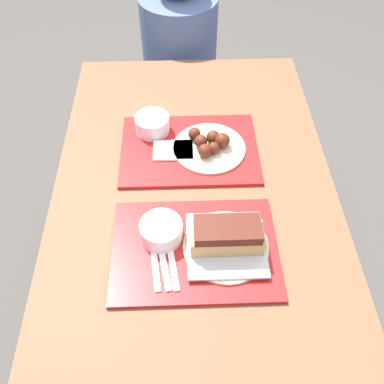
% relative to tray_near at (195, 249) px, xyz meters
% --- Properties ---
extents(ground_plane, '(12.00, 12.00, 0.00)m').
position_rel_tray_near_xyz_m(ground_plane, '(0.01, 0.19, -0.77)').
color(ground_plane, '#4C4742').
extents(picnic_table, '(0.84, 1.41, 0.76)m').
position_rel_tray_near_xyz_m(picnic_table, '(0.01, 0.19, -0.11)').
color(picnic_table, brown).
rests_on(picnic_table, ground_plane).
extents(picnic_bench_far, '(0.80, 0.28, 0.45)m').
position_rel_tray_near_xyz_m(picnic_bench_far, '(0.01, 1.12, -0.39)').
color(picnic_bench_far, brown).
rests_on(picnic_bench_far, ground_plane).
extents(tray_near, '(0.44, 0.32, 0.01)m').
position_rel_tray_near_xyz_m(tray_near, '(0.00, 0.00, 0.00)').
color(tray_near, red).
rests_on(tray_near, picnic_table).
extents(tray_far, '(0.44, 0.32, 0.01)m').
position_rel_tray_near_xyz_m(tray_far, '(-0.00, 0.38, 0.00)').
color(tray_far, red).
rests_on(tray_far, picnic_table).
extents(bowl_coleslaw_near, '(0.11, 0.11, 0.06)m').
position_rel_tray_near_xyz_m(bowl_coleslaw_near, '(-0.09, 0.04, 0.04)').
color(bowl_coleslaw_near, silver).
rests_on(bowl_coleslaw_near, tray_near).
extents(brisket_sandwich_plate, '(0.23, 0.23, 0.09)m').
position_rel_tray_near_xyz_m(brisket_sandwich_plate, '(0.08, -0.00, 0.04)').
color(brisket_sandwich_plate, beige).
rests_on(brisket_sandwich_plate, tray_near).
extents(plastic_fork_near, '(0.05, 0.17, 0.00)m').
position_rel_tray_near_xyz_m(plastic_fork_near, '(-0.08, -0.04, 0.01)').
color(plastic_fork_near, white).
rests_on(plastic_fork_near, tray_near).
extents(plastic_knife_near, '(0.04, 0.17, 0.00)m').
position_rel_tray_near_xyz_m(plastic_knife_near, '(-0.06, -0.04, 0.01)').
color(plastic_knife_near, white).
rests_on(plastic_knife_near, tray_near).
extents(plastic_spoon_near, '(0.03, 0.17, 0.00)m').
position_rel_tray_near_xyz_m(plastic_spoon_near, '(-0.10, -0.04, 0.01)').
color(plastic_spoon_near, white).
rests_on(plastic_spoon_near, tray_near).
extents(bowl_coleslaw_far, '(0.11, 0.11, 0.06)m').
position_rel_tray_near_xyz_m(bowl_coleslaw_far, '(-0.12, 0.47, 0.04)').
color(bowl_coleslaw_far, silver).
rests_on(bowl_coleslaw_far, tray_far).
extents(wings_plate_far, '(0.23, 0.23, 0.06)m').
position_rel_tray_near_xyz_m(wings_plate_far, '(0.06, 0.37, 0.02)').
color(wings_plate_far, beige).
rests_on(wings_plate_far, tray_far).
extents(napkin_far, '(0.13, 0.09, 0.01)m').
position_rel_tray_near_xyz_m(napkin_far, '(-0.06, 0.37, 0.01)').
color(napkin_far, white).
rests_on(napkin_far, tray_far).
extents(person_seated_across, '(0.33, 0.33, 0.67)m').
position_rel_tray_near_xyz_m(person_seated_across, '(-0.03, 1.12, -0.04)').
color(person_seated_across, '#4C6093').
rests_on(person_seated_across, picnic_bench_far).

